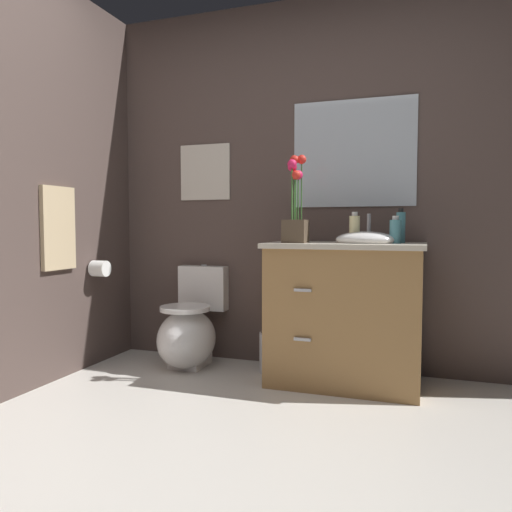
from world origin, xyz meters
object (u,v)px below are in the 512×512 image
Objects in this scene: wall_poster at (205,172)px; flower_vase at (296,213)px; toilet at (190,331)px; toilet_paper_roll at (100,269)px; soap_bottle at (355,229)px; hand_wash_bottle at (401,227)px; trash_bin at (273,352)px; vanity_cabinet at (345,312)px; wall_mirror at (353,153)px; lotion_bottle at (395,231)px; hanging_towel at (58,228)px.

flower_vase is at bearing -26.48° from wall_poster.
toilet is 6.27× the size of toilet_paper_roll.
soap_bottle is 0.89× the size of hand_wash_bottle.
trash_bin is (-0.20, 0.17, -0.92)m from flower_vase.
soap_bottle is at bearing -8.92° from trash_bin.
vanity_cabinet is at bearing -9.02° from trash_bin.
wall_mirror is at bearing 0.00° from wall_poster.
toilet is 1.29× the size of flower_vase.
hand_wash_bottle is (0.61, 0.18, -0.09)m from flower_vase.
vanity_cabinet reaches higher than toilet.
flower_vase is 3.30× the size of lotion_bottle.
toilet is at bearing -165.99° from wall_mirror.
wall_poster reaches higher than soap_bottle.
toilet is 0.76m from toilet_paper_roll.
toilet is at bearing 178.59° from vanity_cabinet.
flower_vase is at bearing -41.54° from trash_bin.
soap_bottle reaches higher than trash_bin.
toilet is 2.54× the size of trash_bin.
trash_bin is 0.34× the size of wall_mirror.
soap_bottle is 0.23× the size of wall_mirror.
lotion_bottle is 1.97m from toilet_paper_roll.
hanging_towel is at bearing -164.32° from soap_bottle.
wall_mirror is at bearing 24.02° from trash_bin.
toilet is 3.30× the size of hand_wash_bottle.
hand_wash_bottle is (0.03, 0.10, 0.02)m from lotion_bottle.
wall_mirror reaches higher than soap_bottle.
lotion_bottle is 0.20× the size of wall_mirror.
flower_vase is 1.42m from toilet_paper_roll.
lotion_bottle is 2.06m from hanging_towel.
wall_mirror is at bearing 146.80° from hand_wash_bottle.
toilet is 1.57m from hand_wash_bottle.
lotion_bottle is at bearing -6.51° from trash_bin.
trash_bin is at bearing -20.25° from wall_poster.
wall_poster is 0.77× the size of hanging_towel.
soap_bottle is 0.47× the size of wall_poster.
toilet_paper_roll is (-1.66, -0.46, -0.77)m from wall_mirror.
lotion_bottle is 1.46m from wall_poster.
wall_mirror is at bearing 100.17° from soap_bottle.
vanity_cabinet is 6.48× the size of lotion_bottle.
lotion_bottle is at bearing -0.96° from soap_bottle.
toilet_paper_roll is (-1.37, -0.07, -0.37)m from flower_vase.
soap_bottle is 1.83m from hanging_towel.
toilet_paper_roll is at bearing -174.15° from vanity_cabinet.
vanity_cabinet is at bearing 16.35° from hanging_towel.
trash_bin is 1.31m from toilet_paper_roll.
vanity_cabinet is at bearing -89.48° from wall_mirror.
flower_vase is at bearing -161.92° from vanity_cabinet.
wall_poster is (0.00, 0.27, 1.12)m from toilet.
lotion_bottle is 1.47× the size of toilet_paper_roll.
wall_mirror is 1.88m from toilet_paper_roll.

